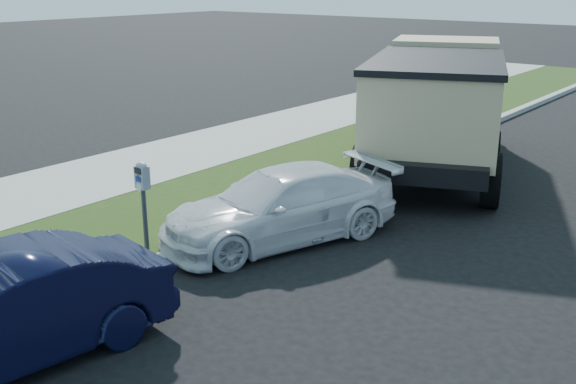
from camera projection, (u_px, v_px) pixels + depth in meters
The scene contains 5 objects.
ground at pixel (322, 294), 9.56m from camera, with size 120.00×120.00×0.00m, color black.
streetside at pixel (163, 186), 14.31m from camera, with size 6.12×50.00×0.15m.
parking_meter at pixel (143, 190), 9.96m from camera, with size 0.22×0.16×1.58m.
white_wagon at pixel (283, 205), 11.43m from camera, with size 1.70×4.19×1.22m, color silver.
dump_truck at pixel (438, 100), 15.67m from camera, with size 5.07×7.55×2.79m.
Camera 1 is at (4.95, -7.13, 4.30)m, focal length 42.00 mm.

